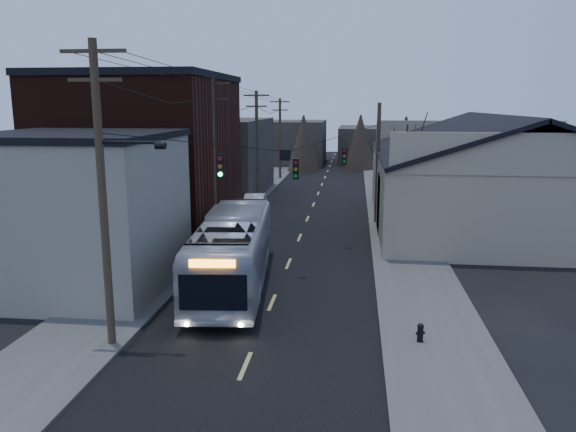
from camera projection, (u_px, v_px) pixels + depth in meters
name	position (u px, v px, depth m)	size (l,w,h in m)	color
ground	(232.00, 397.00, 16.43)	(160.00, 160.00, 0.00)	black
road_surface	(312.00, 209.00, 45.63)	(9.00, 110.00, 0.02)	black
sidewalk_left	(233.00, 207.00, 46.37)	(4.00, 110.00, 0.12)	#474744
sidewalk_right	(393.00, 210.00, 44.86)	(4.00, 110.00, 0.12)	#474744
building_clapboard	(80.00, 214.00, 25.55)	(8.00, 8.00, 7.00)	gray
building_brick	(145.00, 158.00, 36.07)	(10.00, 12.00, 10.00)	black
building_left_far	(215.00, 158.00, 51.88)	(9.00, 14.00, 7.00)	#302B27
warehouse	(494.00, 188.00, 38.71)	(16.16, 20.60, 7.73)	gray
building_far_left	(289.00, 142.00, 79.80)	(10.00, 12.00, 6.00)	#302B27
building_far_right	(380.00, 144.00, 83.25)	(12.00, 14.00, 5.00)	#302B27
bare_tree	(405.00, 184.00, 34.43)	(0.40, 0.40, 7.20)	black
utility_lines	(261.00, 154.00, 39.31)	(11.24, 45.28, 10.50)	#382B1E
bus	(233.00, 251.00, 26.14)	(2.87, 12.27, 3.42)	#AAAEB6
parked_car	(255.00, 204.00, 43.75)	(1.57, 4.49, 1.48)	#B3B5BB
fire_hydrant	(420.00, 332.00, 19.93)	(0.33, 0.23, 0.68)	black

